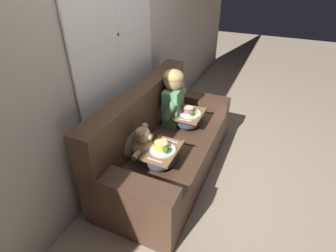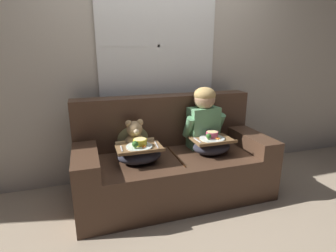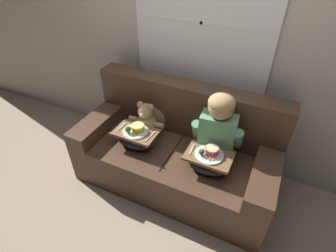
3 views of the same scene
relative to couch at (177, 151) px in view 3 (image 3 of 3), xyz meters
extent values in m
plane|color=tan|center=(0.00, -0.07, -0.35)|extent=(14.00, 14.00, 0.00)
cube|color=#BCB2A3|center=(0.00, 0.49, 0.95)|extent=(8.00, 0.05, 2.60)
cube|color=white|center=(0.00, 0.45, 1.13)|extent=(1.29, 0.02, 1.18)
cube|color=black|center=(0.00, 0.46, 1.13)|extent=(1.24, 0.01, 1.13)
cube|color=white|center=(0.00, 0.45, 1.13)|extent=(0.02, 0.02, 1.13)
cube|color=white|center=(0.00, 0.45, 1.13)|extent=(1.24, 0.02, 0.02)
cube|color=#4C3323|center=(0.00, -0.07, -0.13)|extent=(1.89, 0.87, 0.44)
cube|color=#4C3323|center=(0.00, 0.25, 0.36)|extent=(1.89, 0.22, 0.53)
cube|color=#4C3323|center=(-0.84, -0.07, 0.17)|extent=(0.22, 0.87, 0.15)
cube|color=#4C3323|center=(0.84, -0.07, 0.17)|extent=(0.22, 0.87, 0.15)
cube|color=#32190A|center=(0.00, -0.09, 0.10)|extent=(0.01, 0.61, 0.01)
ellipsoid|color=#B2754C|center=(0.36, 0.18, 0.28)|extent=(0.38, 0.19, 0.40)
ellipsoid|color=#898456|center=(-0.36, 0.18, 0.28)|extent=(0.37, 0.18, 0.38)
cube|color=#66A370|center=(0.36, 0.03, 0.31)|extent=(0.33, 0.20, 0.43)
sphere|color=tan|center=(0.36, 0.03, 0.61)|extent=(0.22, 0.22, 0.22)
ellipsoid|color=tan|center=(0.36, 0.03, 0.65)|extent=(0.23, 0.23, 0.15)
cylinder|color=#66A370|center=(0.18, 0.00, 0.34)|extent=(0.10, 0.17, 0.23)
cylinder|color=#66A370|center=(0.55, 0.03, 0.34)|extent=(0.10, 0.17, 0.23)
sphere|color=tan|center=(-0.36, 0.03, 0.20)|extent=(0.21, 0.21, 0.21)
sphere|color=tan|center=(-0.36, 0.03, 0.36)|extent=(0.15, 0.15, 0.15)
sphere|color=tan|center=(-0.42, 0.03, 0.42)|extent=(0.06, 0.06, 0.06)
sphere|color=tan|center=(-0.31, 0.04, 0.42)|extent=(0.06, 0.06, 0.06)
sphere|color=beige|center=(-0.36, -0.03, 0.35)|extent=(0.06, 0.06, 0.06)
sphere|color=black|center=(-0.36, -0.05, 0.36)|extent=(0.02, 0.02, 0.02)
cylinder|color=tan|center=(-0.50, 0.03, 0.22)|extent=(0.11, 0.06, 0.06)
cylinder|color=tan|center=(-0.23, 0.04, 0.22)|extent=(0.11, 0.06, 0.06)
cylinder|color=tan|center=(-0.41, -0.07, 0.12)|extent=(0.06, 0.10, 0.06)
cylinder|color=tan|center=(-0.31, -0.07, 0.12)|extent=(0.06, 0.10, 0.06)
ellipsoid|color=#2D2D38|center=(0.36, -0.17, 0.17)|extent=(0.38, 0.28, 0.14)
cube|color=brown|center=(0.36, -0.17, 0.24)|extent=(0.40, 0.29, 0.01)
cube|color=brown|center=(0.36, -0.31, 0.25)|extent=(0.40, 0.02, 0.02)
cylinder|color=silver|center=(0.36, -0.17, 0.25)|extent=(0.25, 0.25, 0.01)
cylinder|color=#D64C70|center=(0.38, -0.14, 0.29)|extent=(0.12, 0.12, 0.06)
cylinder|color=#E5D189|center=(0.38, -0.14, 0.31)|extent=(0.11, 0.11, 0.01)
sphere|color=#38702D|center=(0.31, -0.21, 0.29)|extent=(0.05, 0.05, 0.05)
cylinder|color=#7A9E56|center=(0.31, -0.21, 0.27)|extent=(0.02, 0.02, 0.02)
cylinder|color=orange|center=(0.39, -0.21, 0.26)|extent=(0.02, 0.06, 0.01)
cylinder|color=orange|center=(0.41, -0.20, 0.26)|extent=(0.04, 0.05, 0.01)
cube|color=silver|center=(0.21, -0.17, 0.25)|extent=(0.02, 0.14, 0.01)
ellipsoid|color=#2D2D38|center=(-0.36, -0.17, 0.17)|extent=(0.39, 0.27, 0.14)
cube|color=brown|center=(-0.36, -0.17, 0.24)|extent=(0.41, 0.28, 0.01)
cube|color=brown|center=(-0.36, -0.30, 0.25)|extent=(0.41, 0.02, 0.02)
cylinder|color=silver|center=(-0.36, -0.17, 0.25)|extent=(0.24, 0.24, 0.01)
cylinder|color=yellow|center=(-0.35, -0.14, 0.29)|extent=(0.13, 0.13, 0.05)
cylinder|color=#E5D189|center=(-0.35, -0.14, 0.31)|extent=(0.11, 0.11, 0.01)
sphere|color=#38702D|center=(-0.41, -0.22, 0.30)|extent=(0.06, 0.06, 0.06)
cylinder|color=#7A9E56|center=(-0.41, -0.22, 0.27)|extent=(0.02, 0.02, 0.03)
cylinder|color=orange|center=(-0.34, -0.21, 0.26)|extent=(0.03, 0.06, 0.01)
cylinder|color=orange|center=(-0.32, -0.20, 0.26)|extent=(0.01, 0.05, 0.01)
cube|color=silver|center=(-0.52, -0.17, 0.25)|extent=(0.02, 0.14, 0.01)
cube|color=silver|center=(-0.20, -0.17, 0.25)|extent=(0.03, 0.17, 0.01)
camera|label=1|loc=(-2.07, -0.98, 1.72)|focal=28.00mm
camera|label=2|loc=(-0.79, -2.35, 1.09)|focal=28.00mm
camera|label=3|loc=(0.75, -1.77, 1.79)|focal=28.00mm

